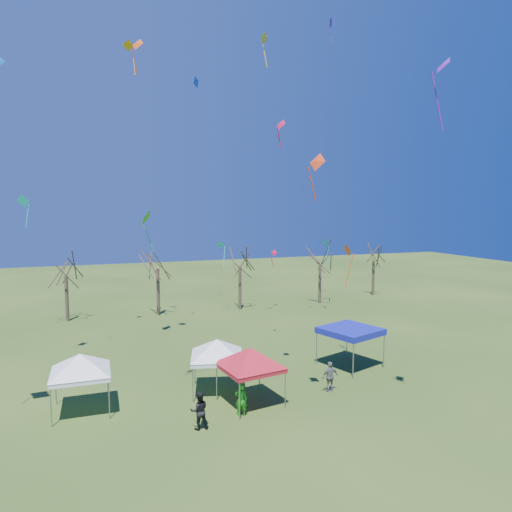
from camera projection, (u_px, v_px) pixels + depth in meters
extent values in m
plane|color=#2C4A17|center=(271.00, 414.00, 23.33)|extent=(140.00, 140.00, 0.00)
cylinder|color=#3D2D21|center=(67.00, 299.00, 42.58)|extent=(0.32, 0.32, 4.28)
cylinder|color=#3D2D21|center=(158.00, 292.00, 45.13)|extent=(0.32, 0.32, 4.64)
cylinder|color=#3D2D21|center=(240.00, 288.00, 47.64)|extent=(0.32, 0.32, 4.49)
cylinder|color=#3D2D21|center=(320.00, 283.00, 50.73)|extent=(0.32, 0.32, 4.47)
cylinder|color=#3D2D21|center=(373.00, 278.00, 55.48)|extent=(0.32, 0.32, 4.23)
cylinder|color=gray|center=(51.00, 408.00, 21.88)|extent=(0.06, 0.06, 1.90)
cylinder|color=gray|center=(56.00, 388.00, 24.38)|extent=(0.06, 0.06, 1.90)
cylinder|color=gray|center=(109.00, 400.00, 22.75)|extent=(0.06, 0.06, 1.90)
cylinder|color=gray|center=(108.00, 381.00, 25.25)|extent=(0.06, 0.06, 1.90)
cube|color=white|center=(81.00, 374.00, 23.45)|extent=(2.88, 2.88, 0.23)
pyramid|color=white|center=(80.00, 354.00, 23.34)|extent=(4.03, 4.03, 0.95)
cylinder|color=gray|center=(193.00, 385.00, 24.68)|extent=(0.06, 0.06, 1.91)
cylinder|color=gray|center=(195.00, 368.00, 27.33)|extent=(0.06, 0.06, 1.91)
cylinder|color=gray|center=(242.00, 384.00, 24.92)|extent=(0.06, 0.06, 1.91)
cylinder|color=gray|center=(239.00, 367.00, 27.57)|extent=(0.06, 0.06, 1.91)
cube|color=white|center=(217.00, 357.00, 26.02)|extent=(3.49, 3.49, 0.23)
pyramid|color=white|center=(217.00, 339.00, 25.91)|extent=(3.92, 3.92, 0.96)
cylinder|color=gray|center=(239.00, 401.00, 22.60)|extent=(0.06, 0.06, 1.93)
cylinder|color=gray|center=(217.00, 383.00, 24.94)|extent=(0.06, 0.06, 1.93)
cylinder|color=gray|center=(285.00, 391.00, 23.92)|extent=(0.06, 0.06, 1.93)
cylinder|color=gray|center=(259.00, 374.00, 26.26)|extent=(0.06, 0.06, 1.93)
cube|color=red|center=(250.00, 367.00, 24.32)|extent=(3.35, 3.35, 0.23)
pyramid|color=red|center=(250.00, 348.00, 24.21)|extent=(4.04, 4.04, 0.97)
cylinder|color=gray|center=(353.00, 361.00, 28.13)|extent=(0.07, 0.07, 2.22)
cylinder|color=gray|center=(317.00, 349.00, 30.56)|extent=(0.07, 0.07, 2.22)
cylinder|color=gray|center=(384.00, 351.00, 30.06)|extent=(0.07, 0.07, 2.22)
cylinder|color=gray|center=(347.00, 341.00, 32.49)|extent=(0.07, 0.07, 2.22)
cube|color=#0E1597|center=(350.00, 332.00, 30.18)|extent=(4.24, 4.24, 0.27)
cube|color=#0E1597|center=(350.00, 329.00, 30.16)|extent=(4.24, 4.24, 0.13)
imported|color=slate|center=(330.00, 377.00, 26.17)|extent=(1.06, 0.51, 1.76)
imported|color=green|center=(241.00, 399.00, 23.11)|extent=(0.73, 0.62, 1.69)
imported|color=black|center=(199.00, 410.00, 21.69)|extent=(0.93, 0.74, 1.82)
cone|color=#0DCCB3|center=(23.00, 201.00, 37.46)|extent=(1.20, 0.92, 1.09)
cube|color=#0DCCB3|center=(27.00, 216.00, 37.55)|extent=(0.32, 0.56, 1.99)
cone|color=#F14016|center=(317.00, 162.00, 21.36)|extent=(0.78, 1.04, 0.89)
cube|color=#F14016|center=(312.00, 185.00, 21.69)|extent=(0.59, 0.28, 1.65)
cone|color=blue|center=(196.00, 82.00, 44.71)|extent=(0.63, 1.25, 1.18)
cube|color=blue|center=(198.00, 95.00, 44.54)|extent=(0.74, 0.20, 2.04)
cone|color=yellow|center=(264.00, 38.00, 28.49)|extent=(0.78, 0.74, 0.81)
cube|color=yellow|center=(265.00, 55.00, 28.73)|extent=(0.27, 0.29, 1.53)
cone|color=#0ED3A5|center=(220.00, 245.00, 45.78)|extent=(0.88, 0.70, 0.70)
cube|color=#0ED3A5|center=(224.00, 257.00, 45.88)|extent=(0.38, 0.79, 2.15)
cone|color=#69169F|center=(330.00, 23.00, 43.86)|extent=(0.91, 1.05, 1.11)
cube|color=#69169F|center=(331.00, 36.00, 44.24)|extent=(0.50, 0.40, 1.80)
cone|color=#199B17|center=(146.00, 217.00, 35.14)|extent=(1.36, 1.71, 1.37)
cube|color=#199B17|center=(148.00, 236.00, 35.72)|extent=(0.83, 0.39, 2.23)
cone|color=#EA1640|center=(274.00, 253.00, 46.78)|extent=(0.54, 0.73, 0.72)
cube|color=#EA1640|center=(272.00, 261.00, 47.03)|extent=(0.47, 0.29, 1.43)
cone|color=#D61442|center=(281.00, 124.00, 25.03)|extent=(0.61, 0.78, 0.62)
cube|color=#D61442|center=(279.00, 137.00, 25.21)|extent=(0.32, 0.15, 1.05)
cone|color=#0C97B6|center=(326.00, 243.00, 45.46)|extent=(0.55, 0.98, 0.89)
cube|color=#0C97B6|center=(327.00, 257.00, 45.43)|extent=(0.42, 0.07, 2.30)
cone|color=#FF510D|center=(137.00, 44.00, 30.34)|extent=(1.04, 1.06, 0.86)
cube|color=#FF510D|center=(135.00, 62.00, 30.57)|extent=(0.44, 0.42, 1.82)
cone|color=#F8480D|center=(348.00, 250.00, 30.73)|extent=(0.45, 0.97, 0.92)
cube|color=#F8480D|center=(349.00, 270.00, 30.61)|extent=(0.57, 0.07, 2.25)
cone|color=orange|center=(128.00, 45.00, 36.71)|extent=(0.98, 0.70, 0.78)
cube|color=orange|center=(134.00, 63.00, 37.01)|extent=(0.10, 0.87, 2.18)
cone|color=purple|center=(443.00, 65.00, 19.49)|extent=(0.79, 1.02, 0.76)
cube|color=purple|center=(437.00, 101.00, 19.94)|extent=(0.66, 0.15, 2.47)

